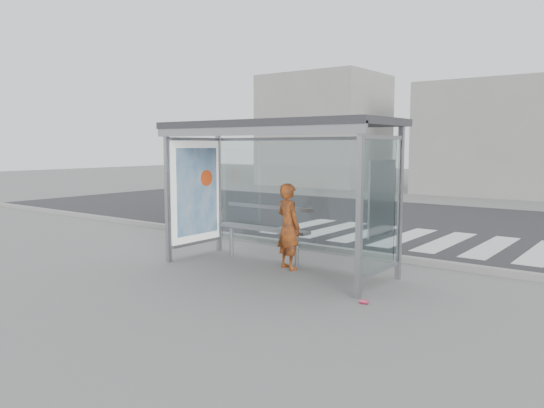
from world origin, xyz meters
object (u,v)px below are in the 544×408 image
(soda_can, at_px, (364,302))
(bench, at_px, (263,229))
(person, at_px, (288,226))
(bus_shelter, at_px, (261,158))

(soda_can, bearing_deg, bench, 154.02)
(person, bearing_deg, soda_can, 172.12)
(person, xyz_separation_m, bench, (-0.79, 0.29, -0.15))
(person, relative_size, bench, 0.75)
(bench, bearing_deg, person, -19.96)
(bench, bearing_deg, soda_can, -25.98)
(bus_shelter, height_order, soda_can, bus_shelter)
(bus_shelter, xyz_separation_m, bench, (-0.29, 0.43, -1.37))
(person, bearing_deg, bench, 0.29)
(person, relative_size, soda_can, 13.08)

